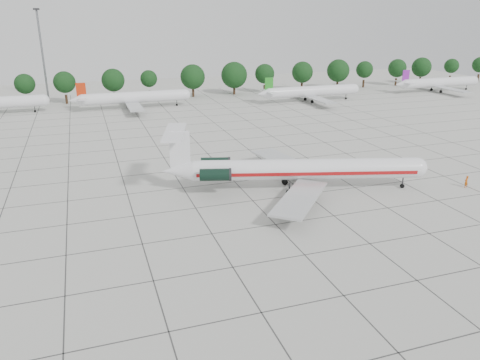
% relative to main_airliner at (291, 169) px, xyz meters
% --- Properties ---
extents(ground, '(260.00, 260.00, 0.00)m').
position_rel_main_airliner_xyz_m(ground, '(-6.66, -2.19, -3.16)').
color(ground, beige).
rests_on(ground, ground).
extents(apron_joints, '(170.00, 170.00, 0.02)m').
position_rel_main_airliner_xyz_m(apron_joints, '(-6.66, 12.81, -3.15)').
color(apron_joints, '#383838').
rests_on(apron_joints, ground).
extents(main_airliner, '(37.50, 28.83, 8.94)m').
position_rel_main_airliner_xyz_m(main_airliner, '(0.00, 0.00, 0.00)').
color(main_airliner, silver).
rests_on(main_airliner, ground).
extents(ground_crew, '(0.73, 0.56, 1.80)m').
position_rel_main_airliner_xyz_m(ground_crew, '(24.78, -7.29, -2.26)').
color(ground_crew, '#C04D0B').
rests_on(ground_crew, ground).
extents(bg_airliner_c, '(28.24, 27.20, 7.40)m').
position_rel_main_airliner_xyz_m(bg_airliner_c, '(-14.12, 69.52, -0.25)').
color(bg_airliner_c, silver).
rests_on(bg_airliner_c, ground).
extents(bg_airliner_d, '(28.24, 27.20, 7.40)m').
position_rel_main_airliner_xyz_m(bg_airliner_d, '(35.42, 63.65, -0.25)').
color(bg_airliner_d, silver).
rests_on(bg_airliner_d, ground).
extents(bg_airliner_e, '(28.24, 27.20, 7.40)m').
position_rel_main_airliner_xyz_m(bg_airliner_e, '(82.96, 66.86, -0.25)').
color(bg_airliner_e, silver).
rests_on(bg_airliner_e, ground).
extents(tree_line, '(249.86, 8.44, 10.22)m').
position_rel_main_airliner_xyz_m(tree_line, '(-18.34, 82.81, 2.82)').
color(tree_line, '#332114').
rests_on(tree_line, ground).
extents(floodlight_mast, '(1.60, 1.60, 25.45)m').
position_rel_main_airliner_xyz_m(floodlight_mast, '(-36.66, 89.81, 11.13)').
color(floodlight_mast, slate).
rests_on(floodlight_mast, ground).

